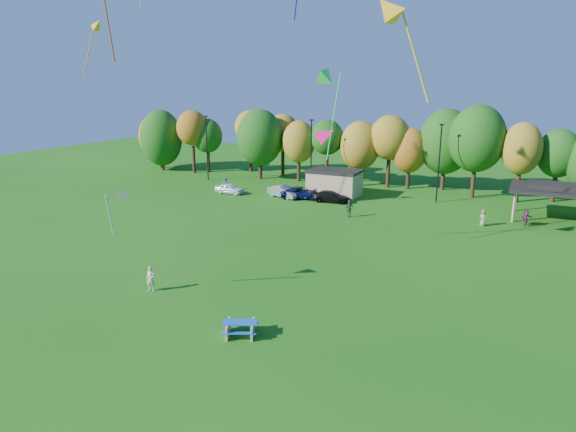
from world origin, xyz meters
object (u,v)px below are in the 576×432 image
at_px(kite_flyer, 151,279).
at_px(car_b, 284,192).
at_px(car_c, 301,193).
at_px(car_a, 230,189).
at_px(picnic_table, 240,327).
at_px(car_d, 331,197).

height_order(kite_flyer, car_b, kite_flyer).
bearing_deg(car_c, car_a, 82.84).
bearing_deg(picnic_table, car_b, 87.54).
bearing_deg(car_a, picnic_table, -146.47).
bearing_deg(car_d, picnic_table, -173.28).
distance_m(kite_flyer, car_b, 30.03).
height_order(picnic_table, car_c, car_c).
xyz_separation_m(picnic_table, car_d, (-7.13, 32.67, 0.17)).
distance_m(picnic_table, kite_flyer, 9.10).
relative_size(car_a, car_c, 0.77).
bearing_deg(car_b, picnic_table, -139.52).
bearing_deg(car_c, picnic_table, -177.12).
xyz_separation_m(car_b, car_c, (2.15, 0.42, -0.03)).
xyz_separation_m(picnic_table, car_a, (-20.33, 31.48, 0.17)).
height_order(car_b, car_d, car_b).
bearing_deg(kite_flyer, car_b, 86.15).
height_order(car_b, car_c, car_b).
height_order(car_a, car_c, car_c).
bearing_deg(car_c, car_d, -108.74).
bearing_deg(car_b, car_c, -60.71).
height_order(picnic_table, car_d, car_d).
relative_size(picnic_table, kite_flyer, 1.37).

